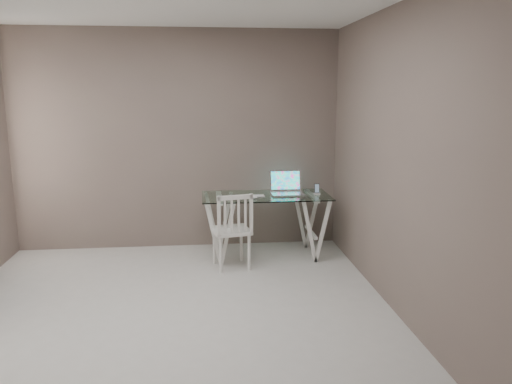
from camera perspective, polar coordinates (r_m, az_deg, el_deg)
The scene contains 7 objects.
room at distance 4.03m, azimuth -11.52°, elevation 7.85°, with size 4.50×4.52×2.71m.
desk at distance 5.97m, azimuth 1.13°, elevation -3.79°, with size 1.50×0.70×0.75m.
chair at distance 5.51m, azimuth -2.68°, elevation -4.07°, with size 0.47×0.47×0.87m.
laptop at distance 5.99m, azimuth 3.51°, elevation 0.45°, with size 0.38×0.33×0.27m.
keyboard at distance 5.82m, azimuth -0.44°, elevation -0.46°, with size 0.30×0.13×0.01m, color silver.
mouse at distance 5.69m, azimuth -0.39°, elevation -0.61°, with size 0.11×0.06×0.03m, color white.
phone_dock at distance 5.97m, azimuth 6.98°, elevation 0.07°, with size 0.07×0.07×0.13m.
Camera 1 is at (0.31, -3.98, 1.96)m, focal length 35.00 mm.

